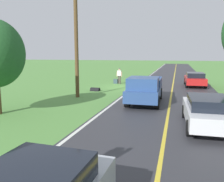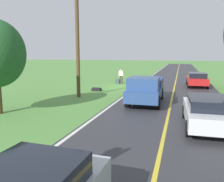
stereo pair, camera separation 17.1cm
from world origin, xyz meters
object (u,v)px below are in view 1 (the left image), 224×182
at_px(sedan_mid_oncoming, 207,111).
at_px(pickup_truck_passing, 145,89).
at_px(suitcase_carried, 116,81).
at_px(utility_pole_roadside, 76,49).
at_px(hitchhiker_walking, 119,75).
at_px(sedan_near_oncoming, 195,79).

bearing_deg(sedan_mid_oncoming, pickup_truck_passing, -52.45).
relative_size(suitcase_carried, utility_pole_roadside, 0.07).
bearing_deg(utility_pole_roadside, pickup_truck_passing, 170.54).
relative_size(hitchhiker_walking, sedan_mid_oncoming, 0.39).
bearing_deg(sedan_mid_oncoming, suitcase_carried, -60.49).
distance_m(pickup_truck_passing, sedan_near_oncoming, 10.38).
distance_m(suitcase_carried, sedan_mid_oncoming, 16.12).
relative_size(hitchhiker_walking, suitcase_carried, 3.44).
distance_m(hitchhiker_walking, utility_pole_roadside, 9.27).
bearing_deg(hitchhiker_walking, suitcase_carried, 8.66).
xyz_separation_m(hitchhiker_walking, pickup_truck_passing, (-4.13, 9.69, -0.01)).
height_order(hitchhiker_walking, utility_pole_roadside, utility_pole_roadside).
relative_size(sedan_near_oncoming, utility_pole_roadside, 0.61).
distance_m(sedan_mid_oncoming, utility_pole_roadside, 10.51).
distance_m(pickup_truck_passing, utility_pole_roadside, 5.95).
bearing_deg(hitchhiker_walking, sedan_mid_oncoming, 118.07).
relative_size(suitcase_carried, sedan_near_oncoming, 0.11).
bearing_deg(sedan_near_oncoming, suitcase_carried, 0.25).
height_order(pickup_truck_passing, sedan_near_oncoming, pickup_truck_passing).
xyz_separation_m(pickup_truck_passing, utility_pole_roadside, (5.24, -0.87, 2.67)).
bearing_deg(pickup_truck_passing, utility_pole_roadside, -9.46).
bearing_deg(pickup_truck_passing, hitchhiker_walking, -66.91).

